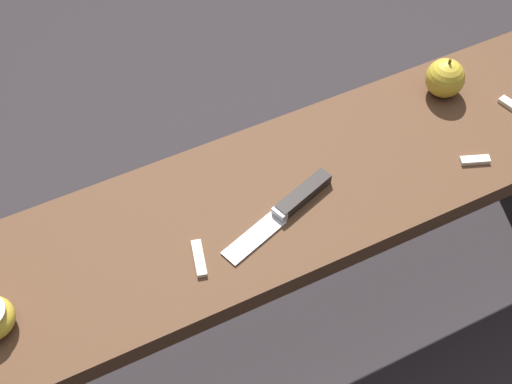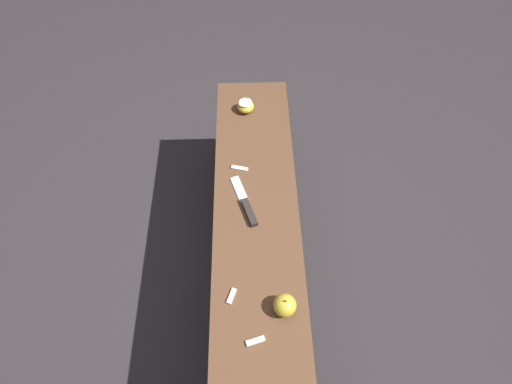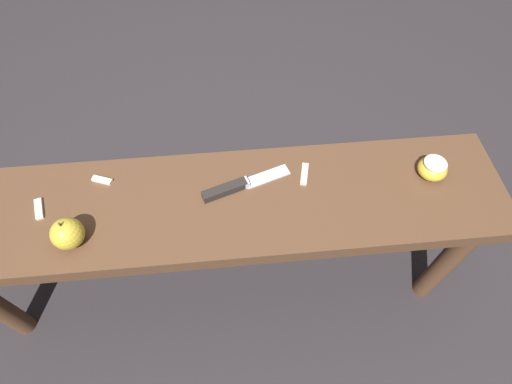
{
  "view_description": "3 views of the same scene",
  "coord_description": "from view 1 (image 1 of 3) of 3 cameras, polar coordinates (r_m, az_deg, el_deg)",
  "views": [
    {
      "loc": [
        0.39,
        0.6,
        1.42
      ],
      "look_at": [
        0.1,
        -0.0,
        0.52
      ],
      "focal_mm": 50.0,
      "sensor_mm": 36.0,
      "label": 1
    },
    {
      "loc": [
        -0.68,
        0.02,
        1.7
      ],
      "look_at": [
        0.1,
        -0.0,
        0.52
      ],
      "focal_mm": 28.0,
      "sensor_mm": 36.0,
      "label": 2
    },
    {
      "loc": [
        0.05,
        -0.52,
        1.28
      ],
      "look_at": [
        0.1,
        -0.0,
        0.52
      ],
      "focal_mm": 28.0,
      "sensor_mm": 36.0,
      "label": 3
    }
  ],
  "objects": [
    {
      "name": "apple_whole",
      "position": [
        1.33,
        14.89,
        8.81
      ],
      "size": [
        0.07,
        0.07,
        0.08
      ],
      "color": "gold",
      "rests_on": "wooden_bench"
    },
    {
      "name": "knife",
      "position": [
        1.14,
        2.9,
        -0.97
      ],
      "size": [
        0.22,
        0.1,
        0.02
      ],
      "rotation": [
        0.0,
        0.0,
        0.33
      ],
      "color": "silver",
      "rests_on": "wooden_bench"
    },
    {
      "name": "ground_plane",
      "position": [
        1.59,
        3.16,
        -9.95
      ],
      "size": [
        8.0,
        8.0,
        0.0
      ],
      "primitive_type": "plane",
      "color": "#2D282B"
    },
    {
      "name": "apple_slice_center",
      "position": [
        1.09,
        -4.57,
        -5.31
      ],
      "size": [
        0.03,
        0.07,
        0.01
      ],
      "color": "silver",
      "rests_on": "wooden_bench"
    },
    {
      "name": "wooden_bench",
      "position": [
        1.24,
        4.0,
        -1.44
      ],
      "size": [
        1.4,
        0.3,
        0.49
      ],
      "color": "brown",
      "rests_on": "ground_plane"
    },
    {
      "name": "apple_slice_near_knife",
      "position": [
        1.25,
        17.11,
        2.46
      ],
      "size": [
        0.05,
        0.03,
        0.01
      ],
      "color": "silver",
      "rests_on": "wooden_bench"
    }
  ]
}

